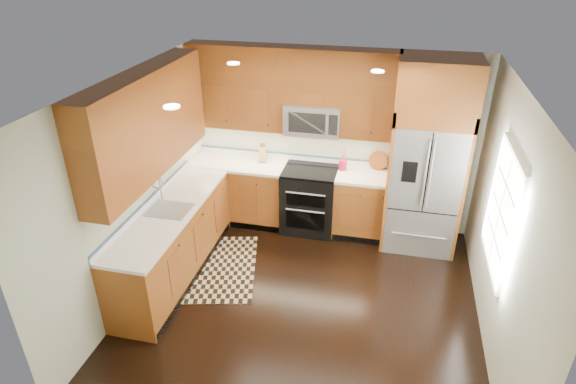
% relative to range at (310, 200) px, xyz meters
% --- Properties ---
extents(ground, '(4.00, 4.00, 0.00)m').
position_rel_range_xyz_m(ground, '(0.25, -1.67, -0.47)').
color(ground, black).
rests_on(ground, ground).
extents(wall_back, '(4.00, 0.02, 2.60)m').
position_rel_range_xyz_m(wall_back, '(0.25, 0.33, 0.83)').
color(wall_back, '#AFB4A2').
rests_on(wall_back, ground).
extents(wall_left, '(0.02, 4.00, 2.60)m').
position_rel_range_xyz_m(wall_left, '(-1.75, -1.67, 0.83)').
color(wall_left, '#AFB4A2').
rests_on(wall_left, ground).
extents(wall_right, '(0.02, 4.00, 2.60)m').
position_rel_range_xyz_m(wall_right, '(2.25, -1.67, 0.83)').
color(wall_right, '#AFB4A2').
rests_on(wall_right, ground).
extents(window, '(0.04, 1.10, 1.30)m').
position_rel_range_xyz_m(window, '(2.23, -1.47, 0.93)').
color(window, white).
rests_on(window, ground).
extents(base_cabinets, '(2.85, 3.00, 0.90)m').
position_rel_range_xyz_m(base_cabinets, '(-0.98, -0.77, -0.02)').
color(base_cabinets, '#94581C').
rests_on(base_cabinets, ground).
extents(countertop, '(2.86, 3.01, 0.04)m').
position_rel_range_xyz_m(countertop, '(-0.84, -0.65, 0.45)').
color(countertop, white).
rests_on(countertop, base_cabinets).
extents(upper_cabinets, '(2.85, 3.00, 1.15)m').
position_rel_range_xyz_m(upper_cabinets, '(-0.90, -0.58, 1.56)').
color(upper_cabinets, brown).
rests_on(upper_cabinets, ground).
extents(range, '(0.76, 0.67, 0.95)m').
position_rel_range_xyz_m(range, '(0.00, 0.00, 0.00)').
color(range, black).
rests_on(range, ground).
extents(microwave, '(0.76, 0.40, 0.42)m').
position_rel_range_xyz_m(microwave, '(-0.00, 0.13, 1.19)').
color(microwave, '#B2B2B7').
rests_on(microwave, ground).
extents(refrigerator, '(0.98, 0.75, 2.60)m').
position_rel_range_xyz_m(refrigerator, '(1.55, -0.04, 0.83)').
color(refrigerator, '#B2B2B7').
rests_on(refrigerator, ground).
extents(sink_faucet, '(0.54, 0.44, 0.37)m').
position_rel_range_xyz_m(sink_faucet, '(-1.48, -1.44, 0.52)').
color(sink_faucet, '#B2B2B7').
rests_on(sink_faucet, countertop).
extents(rug, '(1.17, 1.59, 0.01)m').
position_rel_range_xyz_m(rug, '(-0.92, -1.24, -0.46)').
color(rug, black).
rests_on(rug, ground).
extents(knife_block, '(0.12, 0.15, 0.28)m').
position_rel_range_xyz_m(knife_block, '(-0.74, 0.17, 0.58)').
color(knife_block, tan).
rests_on(knife_block, countertop).
extents(utensil_crock, '(0.14, 0.14, 0.31)m').
position_rel_range_xyz_m(utensil_crock, '(0.44, 0.12, 0.58)').
color(utensil_crock, '#B01531').
rests_on(utensil_crock, countertop).
extents(cutting_board, '(0.31, 0.31, 0.02)m').
position_rel_range_xyz_m(cutting_board, '(0.92, 0.26, 0.48)').
color(cutting_board, brown).
rests_on(cutting_board, countertop).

